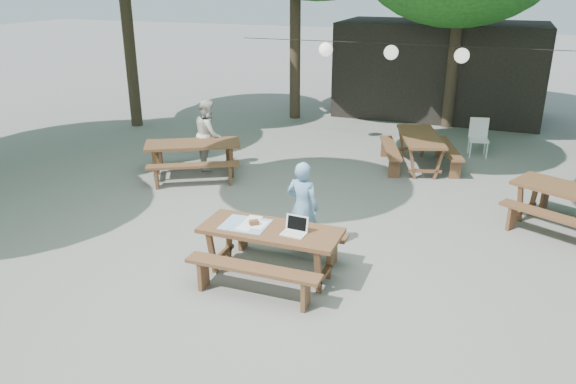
# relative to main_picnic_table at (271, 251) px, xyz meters

# --- Properties ---
(ground) EXTENTS (80.00, 80.00, 0.00)m
(ground) POSITION_rel_main_picnic_table_xyz_m (0.50, 0.80, -0.39)
(ground) COLOR slate
(ground) RESTS_ON ground
(pavilion) EXTENTS (6.00, 3.00, 2.80)m
(pavilion) POSITION_rel_main_picnic_table_xyz_m (1.00, 11.30, 1.01)
(pavilion) COLOR black
(pavilion) RESTS_ON ground
(main_picnic_table) EXTENTS (2.00, 1.58, 0.75)m
(main_picnic_table) POSITION_rel_main_picnic_table_xyz_m (0.00, 0.00, 0.00)
(main_picnic_table) COLOR #53371D
(main_picnic_table) RESTS_ON ground
(picnic_table_nw) EXTENTS (2.43, 2.30, 0.75)m
(picnic_table_nw) POSITION_rel_main_picnic_table_xyz_m (-3.21, 3.45, 0.00)
(picnic_table_nw) COLOR #53371D
(picnic_table_nw) RESTS_ON ground
(picnic_table_ne) EXTENTS (2.40, 2.26, 0.75)m
(picnic_table_ne) POSITION_rel_main_picnic_table_xyz_m (4.22, 3.19, 0.00)
(picnic_table_ne) COLOR #53371D
(picnic_table_ne) RESTS_ON ground
(picnic_table_far_e) EXTENTS (2.09, 2.29, 0.75)m
(picnic_table_far_e) POSITION_rel_main_picnic_table_xyz_m (1.27, 5.77, 0.00)
(picnic_table_far_e) COLOR #53371D
(picnic_table_far_e) RESTS_ON ground
(woman) EXTENTS (0.57, 0.41, 1.47)m
(woman) POSITION_rel_main_picnic_table_xyz_m (0.15, 0.95, 0.35)
(woman) COLOR #72A3CF
(woman) RESTS_ON ground
(second_person) EXTENTS (0.86, 0.94, 1.56)m
(second_person) POSITION_rel_main_picnic_table_xyz_m (-3.16, 4.10, 0.39)
(second_person) COLOR silver
(second_person) RESTS_ON ground
(plastic_chair) EXTENTS (0.51, 0.51, 0.90)m
(plastic_chair) POSITION_rel_main_picnic_table_xyz_m (2.48, 7.15, -0.13)
(plastic_chair) COLOR white
(plastic_chair) RESTS_ON ground
(laptop) EXTENTS (0.35, 0.28, 0.24)m
(laptop) POSITION_rel_main_picnic_table_xyz_m (0.38, -0.02, 0.42)
(laptop) COLOR white
(laptop) RESTS_ON main_picnic_table
(tabletop_clutter) EXTENTS (0.67, 0.61, 0.08)m
(tabletop_clutter) POSITION_rel_main_picnic_table_xyz_m (-0.36, 0.01, 0.37)
(tabletop_clutter) COLOR teal
(tabletop_clutter) RESTS_ON main_picnic_table
(paper_lanterns) EXTENTS (9.00, 0.34, 0.38)m
(paper_lanterns) POSITION_rel_main_picnic_table_xyz_m (0.32, 6.80, 2.02)
(paper_lanterns) COLOR black
(paper_lanterns) RESTS_ON ground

